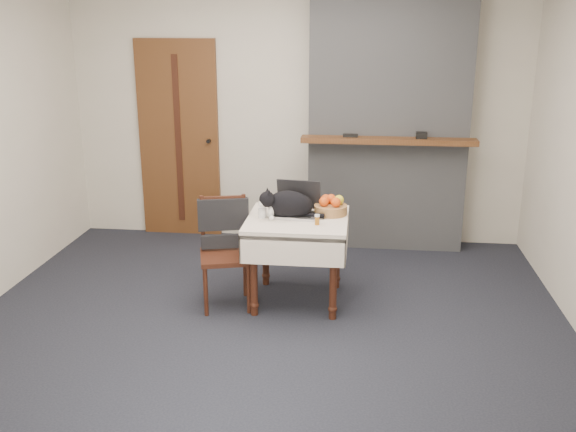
# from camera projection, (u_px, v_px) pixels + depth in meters

# --- Properties ---
(ground) EXTENTS (4.50, 4.50, 0.00)m
(ground) POSITION_uv_depth(u_px,v_px,m) (268.00, 321.00, 4.83)
(ground) COLOR black
(ground) RESTS_ON ground
(room_shell) EXTENTS (4.52, 4.01, 2.61)m
(room_shell) POSITION_uv_depth(u_px,v_px,m) (275.00, 77.00, 4.75)
(room_shell) COLOR beige
(room_shell) RESTS_ON ground
(door) EXTENTS (0.82, 0.10, 2.00)m
(door) POSITION_uv_depth(u_px,v_px,m) (179.00, 140.00, 6.54)
(door) COLOR brown
(door) RESTS_ON ground
(chimney) EXTENTS (1.62, 0.48, 2.60)m
(chimney) POSITION_uv_depth(u_px,v_px,m) (388.00, 116.00, 6.10)
(chimney) COLOR gray
(chimney) RESTS_ON ground
(side_table) EXTENTS (0.78, 0.78, 0.70)m
(side_table) POSITION_uv_depth(u_px,v_px,m) (297.00, 231.00, 5.01)
(side_table) COLOR #3A180F
(side_table) RESTS_ON ground
(laptop) EXTENTS (0.39, 0.34, 0.26)m
(laptop) POSITION_uv_depth(u_px,v_px,m) (296.00, 206.00, 5.05)
(laptop) COLOR #B7B7BC
(laptop) RESTS_ON side_table
(cat) EXTENTS (0.52, 0.30, 0.25)m
(cat) POSITION_uv_depth(u_px,v_px,m) (290.00, 205.00, 4.95)
(cat) COLOR black
(cat) RESTS_ON side_table
(cream_jar) EXTENTS (0.07, 0.07, 0.08)m
(cream_jar) POSITION_uv_depth(u_px,v_px,m) (262.00, 213.00, 4.97)
(cream_jar) COLOR white
(cream_jar) RESTS_ON side_table
(pill_bottle) EXTENTS (0.04, 0.04, 0.08)m
(pill_bottle) POSITION_uv_depth(u_px,v_px,m) (317.00, 219.00, 4.79)
(pill_bottle) COLOR #9A5813
(pill_bottle) RESTS_ON side_table
(fruit_basket) EXTENTS (0.26, 0.26, 0.15)m
(fruit_basket) POSITION_uv_depth(u_px,v_px,m) (331.00, 207.00, 5.06)
(fruit_basket) COLOR #B07747
(fruit_basket) RESTS_ON side_table
(desk_clutter) EXTENTS (0.14, 0.09, 0.01)m
(desk_clutter) POSITION_uv_depth(u_px,v_px,m) (323.00, 215.00, 5.04)
(desk_clutter) COLOR black
(desk_clutter) RESTS_ON side_table
(chair) EXTENTS (0.47, 0.47, 0.86)m
(chair) POSITION_uv_depth(u_px,v_px,m) (224.00, 236.00, 5.02)
(chair) COLOR #3A180F
(chair) RESTS_ON ground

